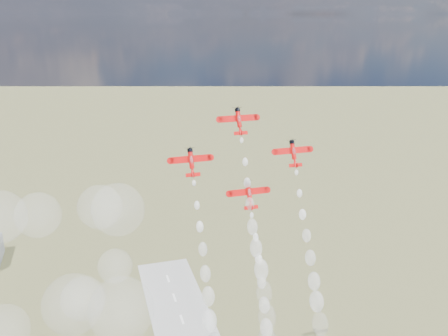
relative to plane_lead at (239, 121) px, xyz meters
name	(u,v)px	position (x,y,z in m)	size (l,w,h in m)	color
plane_lead	(239,121)	(0.00, 0.00, 0.00)	(11.64, 5.96, 7.67)	red
plane_left	(191,162)	(-15.61, -5.03, -9.70)	(11.64, 5.96, 7.67)	red
plane_right	(293,153)	(15.61, -5.03, -9.70)	(11.64, 5.96, 7.67)	red
plane_slot	(249,194)	(0.00, -10.05, -19.40)	(11.64, 5.96, 7.67)	red
smoke_trail_lead	(263,297)	(-0.08, -23.23, -44.98)	(5.84, 28.99, 53.56)	white
smoke_trail_right	(320,327)	(15.38, -28.20, -54.57)	(5.21, 28.70, 52.55)	white
drifted_smoke_cloud	(40,265)	(-59.70, 4.78, -40.57)	(66.05, 38.30, 58.57)	white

